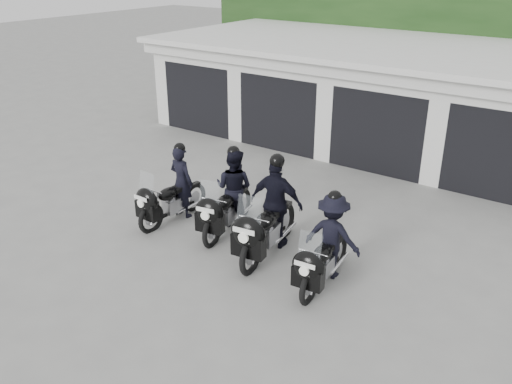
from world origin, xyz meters
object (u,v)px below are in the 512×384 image
Objects in this scene: police_bike_c at (272,211)px; police_bike_d at (329,243)px; police_bike_a at (173,190)px; police_bike_b at (230,194)px.

police_bike_d is (1.41, -0.30, -0.12)m from police_bike_c.
police_bike_a is at bearing 172.00° from police_bike_d.
police_bike_b is 1.06× the size of police_bike_d.
police_bike_d is (3.92, -0.16, 0.04)m from police_bike_a.
police_bike_c is at bearing 162.22° from police_bike_d.
police_bike_b is at bearing 159.39° from police_bike_c.
police_bike_d is at bearing -23.14° from police_bike_b.
police_bike_b is 1.28m from police_bike_c.
police_bike_a is 0.88× the size of police_bike_c.
police_bike_d is at bearing -20.45° from police_bike_c.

